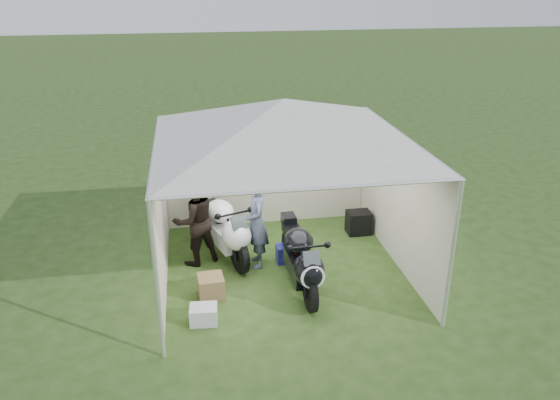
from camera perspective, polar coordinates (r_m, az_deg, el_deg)
The scene contains 10 objects.
ground at distance 9.56m, azimuth 0.42°, elevation -7.29°, with size 80.00×80.00×0.00m, color #264113.
canopy_tent at distance 8.59m, azimuth 0.43°, elevation 7.83°, with size 5.66×5.66×3.00m.
motorcycle_white at distance 9.78m, azimuth -5.83°, elevation -2.82°, with size 0.97×2.06×1.05m.
motorcycle_black at distance 8.75m, azimuth 2.22°, elevation -6.10°, with size 0.51×2.06×1.01m.
paddock_stand at distance 9.75m, azimuth 0.86°, elevation -5.60°, with size 0.42×0.26×0.31m, color #2C2AC4.
person_dark_jacket at distance 9.55m, azimuth -8.94°, elevation -2.10°, with size 0.80×0.62×1.64m, color black.
person_blue_jacket at distance 9.36m, azimuth -2.42°, elevation -2.38°, with size 0.59×0.39×1.63m, color slate.
equipment_box at distance 10.85m, azimuth 8.20°, elevation -2.33°, with size 0.45×0.36×0.45m, color black.
crate_0 at distance 8.27m, azimuth -7.98°, elevation -11.77°, with size 0.40×0.31×0.27m, color silver.
crate_1 at distance 8.82m, azimuth -7.22°, elevation -8.96°, with size 0.40×0.40×0.36m, color brown.
Camera 1 is at (-1.46, -8.14, 4.81)m, focal length 35.00 mm.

